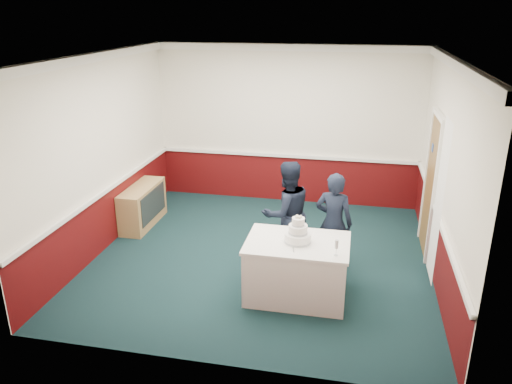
% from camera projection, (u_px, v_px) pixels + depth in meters
% --- Properties ---
extents(ground, '(5.00, 5.00, 0.00)m').
position_uv_depth(ground, '(262.00, 257.00, 7.66)').
color(ground, black).
rests_on(ground, ground).
extents(room_shell, '(5.00, 5.00, 3.00)m').
position_uv_depth(room_shell, '(275.00, 123.00, 7.52)').
color(room_shell, white).
rests_on(room_shell, ground).
extents(sideboard, '(0.41, 1.20, 0.70)m').
position_uv_depth(sideboard, '(143.00, 206.00, 8.71)').
color(sideboard, tan).
rests_on(sideboard, ground).
extents(cake_table, '(1.32, 0.92, 0.79)m').
position_uv_depth(cake_table, '(297.00, 269.00, 6.50)').
color(cake_table, white).
rests_on(cake_table, ground).
extents(wedding_cake, '(0.35, 0.35, 0.36)m').
position_uv_depth(wedding_cake, '(298.00, 234.00, 6.33)').
color(wedding_cake, white).
rests_on(wedding_cake, cake_table).
extents(cake_knife, '(0.06, 0.22, 0.00)m').
position_uv_depth(cake_knife, '(293.00, 248.00, 6.19)').
color(cake_knife, silver).
rests_on(cake_knife, cake_table).
extents(champagne_flute, '(0.05, 0.05, 0.21)m').
position_uv_depth(champagne_flute, '(337.00, 245.00, 5.97)').
color(champagne_flute, silver).
rests_on(champagne_flute, cake_table).
extents(person_man, '(0.97, 0.92, 1.58)m').
position_uv_depth(person_man, '(287.00, 213.00, 7.25)').
color(person_man, black).
rests_on(person_man, ground).
extents(person_woman, '(0.60, 0.46, 1.48)m').
position_uv_depth(person_woman, '(334.00, 223.00, 7.05)').
color(person_woman, black).
rests_on(person_woman, ground).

